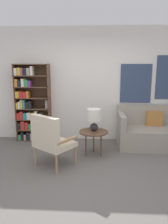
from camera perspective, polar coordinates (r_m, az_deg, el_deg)
The scene contains 7 objects.
ground_plane at distance 3.72m, azimuth -0.56°, elevation -17.05°, with size 14.00×14.00×0.00m, color #66605B.
wall_back at distance 5.29m, azimuth 1.37°, elevation 7.12°, with size 6.40×0.08×2.70m.
bookshelf at distance 5.41m, azimuth -14.08°, elevation 2.03°, with size 0.82×0.30×1.84m.
armchair at distance 3.94m, azimuth -8.85°, elevation -6.73°, with size 0.84×0.83×0.97m.
couch at distance 5.22m, azimuth 18.03°, elevation -4.93°, with size 1.66×0.86×0.90m.
side_table at distance 4.45m, azimuth 2.51°, elevation -5.60°, with size 0.58×0.58×0.51m.
table_lamp at distance 4.39m, azimuth 2.64°, elevation -1.29°, with size 0.29×0.29×0.45m.
Camera 1 is at (0.22, -3.24, 1.81)m, focal length 35.00 mm.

